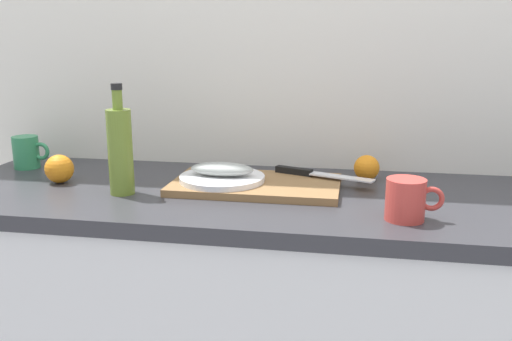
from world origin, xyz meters
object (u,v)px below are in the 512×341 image
coffee_mug_1 (407,200)px  olive_oil_bottle (120,150)px  cutting_board (256,185)px  coffee_mug_2 (27,152)px  fish_fillet (222,169)px  chef_knife (311,173)px  orange_0 (59,169)px  white_plate (222,178)px

coffee_mug_1 → olive_oil_bottle: bearing=173.0°
cutting_board → coffee_mug_1: bearing=-27.7°
cutting_board → olive_oil_bottle: size_ratio=1.57×
coffee_mug_1 → coffee_mug_2: bearing=164.8°
fish_fillet → chef_knife: size_ratio=0.61×
coffee_mug_1 → orange_0: (-0.93, 0.16, -0.01)m
orange_0 → olive_oil_bottle: bearing=-18.3°
white_plate → fish_fillet: fish_fillet is taller
white_plate → coffee_mug_1: 0.51m
chef_knife → olive_oil_bottle: bearing=-138.2°
coffee_mug_1 → coffee_mug_2: coffee_mug_2 is taller
fish_fillet → coffee_mug_1: bearing=-21.6°
white_plate → coffee_mug_1: bearing=-21.6°
coffee_mug_2 → orange_0: 0.24m
white_plate → orange_0: bearing=-176.7°
olive_oil_bottle → coffee_mug_2: olive_oil_bottle is taller
cutting_board → coffee_mug_2: (-0.75, 0.11, 0.04)m
fish_fillet → white_plate: bearing=90.0°
fish_fillet → orange_0: size_ratio=2.17×
coffee_mug_2 → orange_0: coffee_mug_2 is taller
chef_knife → coffee_mug_1: (0.24, -0.28, 0.02)m
fish_fillet → coffee_mug_2: 0.67m
cutting_board → white_plate: 0.09m
cutting_board → coffee_mug_2: 0.75m
fish_fillet → olive_oil_bottle: size_ratio=0.60×
chef_knife → white_plate: bearing=-138.0°
cutting_board → olive_oil_bottle: (-0.34, -0.11, 0.11)m
cutting_board → fish_fillet: size_ratio=2.59×
orange_0 → chef_knife: bearing=9.9°
chef_knife → cutting_board: bearing=-130.1°
chef_knife → coffee_mug_1: size_ratio=2.20×
olive_oil_bottle → coffee_mug_1: olive_oil_bottle is taller
fish_fillet → chef_knife: bearing=22.3°
coffee_mug_2 → coffee_mug_1: bearing=-15.2°
olive_oil_bottle → orange_0: olive_oil_bottle is taller
fish_fillet → coffee_mug_1: size_ratio=1.35×
white_plate → coffee_mug_2: bearing=169.6°
chef_knife → orange_0: bearing=-150.3°
cutting_board → white_plate: white_plate is taller
cutting_board → olive_oil_bottle: olive_oil_bottle is taller
fish_fillet → chef_knife: (0.23, 0.10, -0.02)m
chef_knife → olive_oil_bottle: size_ratio=0.98×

